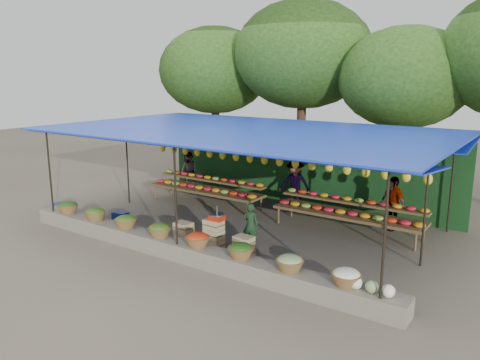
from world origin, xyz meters
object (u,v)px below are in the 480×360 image
Objects in this scene: crate_counter at (213,237)px; blue_crate_back at (121,216)px; weighing_scale at (217,217)px; blue_crate_front at (61,209)px; vendor_seated at (250,225)px.

blue_crate_back is (-3.72, 0.28, -0.18)m from crate_counter.
weighing_scale reaches higher than blue_crate_back.
blue_crate_back is (2.10, 0.57, -0.02)m from blue_crate_front.
vendor_seated is at bearing 48.58° from weighing_scale.
blue_crate_front is at bearing -0.82° from vendor_seated.
vendor_seated is 2.61× the size of blue_crate_back.
blue_crate_front is (-5.96, -0.29, -0.70)m from weighing_scale.
blue_crate_front is (-5.82, -0.29, -0.15)m from crate_counter.
weighing_scale is at bearing -11.32° from blue_crate_back.
weighing_scale is 6.00m from blue_crate_front.
weighing_scale is 0.84× the size of blue_crate_back.
blue_crate_front is at bearing -171.96° from blue_crate_back.
weighing_scale reaches higher than crate_counter.
blue_crate_front reaches higher than blue_crate_back.
weighing_scale is 3.93m from blue_crate_back.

